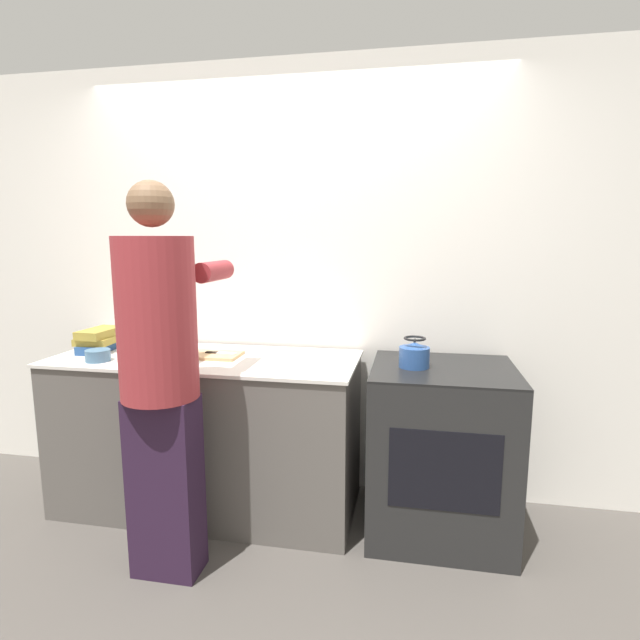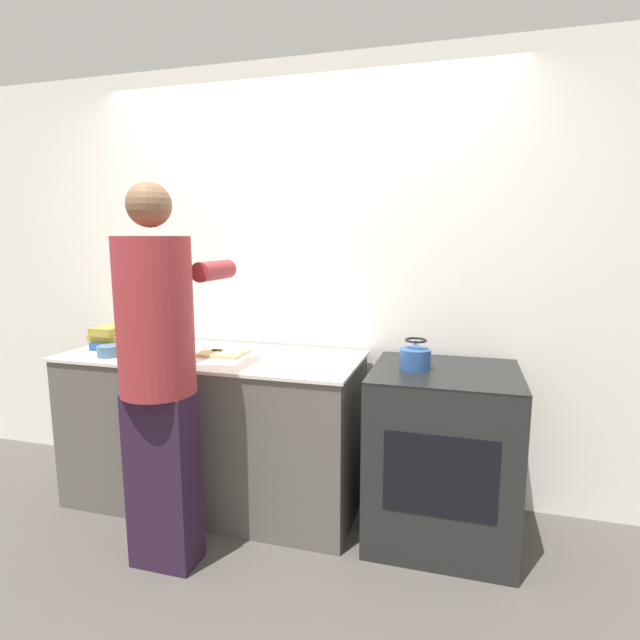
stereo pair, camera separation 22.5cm
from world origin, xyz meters
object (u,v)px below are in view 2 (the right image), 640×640
(canister_jar, at_px, (163,330))
(bowl_prep, at_px, (160,354))
(knife, at_px, (226,351))
(oven, at_px, (442,454))
(kettle, at_px, (415,357))
(person, at_px, (159,366))
(cutting_board, at_px, (221,353))

(canister_jar, bearing_deg, bowl_prep, -59.09)
(knife, bearing_deg, bowl_prep, -137.06)
(bowl_prep, bearing_deg, oven, 7.58)
(kettle, bearing_deg, canister_jar, 172.97)
(person, xyz_separation_m, knife, (0.03, 0.61, -0.06))
(oven, distance_m, bowl_prep, 1.61)
(oven, bearing_deg, canister_jar, 174.36)
(cutting_board, xyz_separation_m, canister_jar, (-0.48, 0.15, 0.08))
(knife, distance_m, kettle, 1.09)
(knife, bearing_deg, cutting_board, -158.73)
(cutting_board, height_order, bowl_prep, bowl_prep)
(kettle, relative_size, canister_jar, 0.86)
(cutting_board, bearing_deg, person, -90.64)
(bowl_prep, bearing_deg, canister_jar, 120.91)
(kettle, bearing_deg, bowl_prep, -172.57)
(oven, bearing_deg, kettle, -171.07)
(oven, bearing_deg, bowl_prep, -172.42)
(knife, bearing_deg, canister_jar, 167.55)
(kettle, xyz_separation_m, canister_jar, (-1.59, 0.20, 0.02))
(bowl_prep, relative_size, canister_jar, 0.70)
(knife, relative_size, bowl_prep, 1.44)
(oven, height_order, knife, knife)
(person, bearing_deg, kettle, 26.63)
(cutting_board, distance_m, canister_jar, 0.51)
(person, distance_m, kettle, 1.25)
(cutting_board, xyz_separation_m, bowl_prep, (-0.26, -0.22, 0.03))
(cutting_board, relative_size, kettle, 1.78)
(oven, relative_size, cutting_board, 3.23)
(person, distance_m, bowl_prep, 0.46)
(person, height_order, kettle, person)
(knife, xyz_separation_m, kettle, (1.09, -0.05, 0.05))
(oven, height_order, bowl_prep, bowl_prep)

